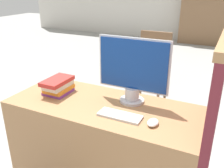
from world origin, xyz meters
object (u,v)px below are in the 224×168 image
at_px(monitor, 133,71).
at_px(far_chair, 152,65).
at_px(book_stack, 58,86).
at_px(mouse, 153,122).
at_px(keyboard, 120,116).

distance_m(monitor, far_chair, 1.71).
bearing_deg(book_stack, mouse, -9.13).
bearing_deg(mouse, book_stack, 170.87).
xyz_separation_m(monitor, keyboard, (0.01, -0.25, -0.24)).
relative_size(mouse, far_chair, 0.10).
height_order(book_stack, far_chair, far_chair).
relative_size(keyboard, book_stack, 1.11).
height_order(keyboard, mouse, mouse).
relative_size(monitor, mouse, 5.32).
bearing_deg(far_chair, mouse, -76.12).
height_order(keyboard, far_chair, far_chair).
xyz_separation_m(keyboard, book_stack, (-0.62, 0.13, 0.06)).
distance_m(keyboard, book_stack, 0.63).
distance_m(monitor, keyboard, 0.35).
xyz_separation_m(keyboard, far_chair, (-0.35, 1.87, -0.23)).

